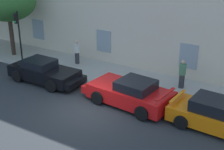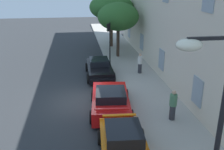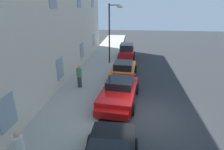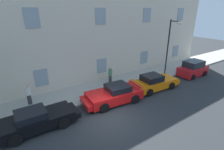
{
  "view_description": "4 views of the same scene",
  "coord_description": "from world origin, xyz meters",
  "px_view_note": "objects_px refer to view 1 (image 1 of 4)",
  "views": [
    {
      "loc": [
        8.67,
        -11.94,
        8.07
      ],
      "look_at": [
        0.1,
        2.15,
        1.19
      ],
      "focal_mm": 52.8,
      "sensor_mm": 36.0,
      "label": 1
    },
    {
      "loc": [
        14.84,
        -0.13,
        7.13
      ],
      "look_at": [
        0.58,
        1.9,
        1.88
      ],
      "focal_mm": 41.71,
      "sensor_mm": 36.0,
      "label": 2
    },
    {
      "loc": [
        -9.17,
        0.92,
        5.83
      ],
      "look_at": [
        2.73,
        2.29,
        1.35
      ],
      "focal_mm": 29.46,
      "sensor_mm": 36.0,
      "label": 3
    },
    {
      "loc": [
        -5.44,
        -8.41,
        7.08
      ],
      "look_at": [
        2.27,
        3.14,
        1.7
      ],
      "focal_mm": 27.35,
      "sensor_mm": 36.0,
      "label": 4
    }
  ],
  "objects_px": {
    "sportscar_yellow_flank": "(128,92)",
    "sportscar_white_middle": "(221,118)",
    "traffic_light": "(18,29)",
    "pedestrian_strolling": "(77,52)",
    "tree_near_kerb": "(8,2)",
    "sportscar_red_lead": "(46,73)",
    "pedestrian_admiring": "(182,74)"
  },
  "relations": [
    {
      "from": "sportscar_yellow_flank",
      "to": "pedestrian_admiring",
      "type": "bearing_deg",
      "value": 59.59
    },
    {
      "from": "sportscar_yellow_flank",
      "to": "pedestrian_admiring",
      "type": "height_order",
      "value": "pedestrian_admiring"
    },
    {
      "from": "tree_near_kerb",
      "to": "pedestrian_admiring",
      "type": "xyz_separation_m",
      "value": [
        12.58,
        0.86,
        -2.97
      ]
    },
    {
      "from": "pedestrian_admiring",
      "to": "pedestrian_strolling",
      "type": "relative_size",
      "value": 1.02
    },
    {
      "from": "traffic_light",
      "to": "pedestrian_strolling",
      "type": "relative_size",
      "value": 2.21
    },
    {
      "from": "sportscar_red_lead",
      "to": "traffic_light",
      "type": "height_order",
      "value": "traffic_light"
    },
    {
      "from": "sportscar_red_lead",
      "to": "tree_near_kerb",
      "type": "distance_m",
      "value": 6.62
    },
    {
      "from": "sportscar_yellow_flank",
      "to": "pedestrian_strolling",
      "type": "height_order",
      "value": "pedestrian_strolling"
    },
    {
      "from": "pedestrian_admiring",
      "to": "pedestrian_strolling",
      "type": "bearing_deg",
      "value": 179.48
    },
    {
      "from": "sportscar_white_middle",
      "to": "tree_near_kerb",
      "type": "bearing_deg",
      "value": 171.69
    },
    {
      "from": "sportscar_yellow_flank",
      "to": "sportscar_white_middle",
      "type": "distance_m",
      "value": 4.84
    },
    {
      "from": "sportscar_yellow_flank",
      "to": "pedestrian_strolling",
      "type": "xyz_separation_m",
      "value": [
        -5.65,
        3.14,
        0.33
      ]
    },
    {
      "from": "traffic_light",
      "to": "pedestrian_admiring",
      "type": "height_order",
      "value": "traffic_light"
    },
    {
      "from": "sportscar_yellow_flank",
      "to": "tree_near_kerb",
      "type": "height_order",
      "value": "tree_near_kerb"
    },
    {
      "from": "sportscar_red_lead",
      "to": "tree_near_kerb",
      "type": "relative_size",
      "value": 0.93
    },
    {
      "from": "traffic_light",
      "to": "pedestrian_admiring",
      "type": "distance_m",
      "value": 10.93
    },
    {
      "from": "tree_near_kerb",
      "to": "traffic_light",
      "type": "height_order",
      "value": "tree_near_kerb"
    },
    {
      "from": "traffic_light",
      "to": "sportscar_yellow_flank",
      "type": "bearing_deg",
      "value": -7.04
    },
    {
      "from": "sportscar_red_lead",
      "to": "pedestrian_strolling",
      "type": "xyz_separation_m",
      "value": [
        -0.1,
        3.23,
        0.35
      ]
    },
    {
      "from": "pedestrian_admiring",
      "to": "pedestrian_strolling",
      "type": "height_order",
      "value": "pedestrian_admiring"
    },
    {
      "from": "sportscar_red_lead",
      "to": "pedestrian_admiring",
      "type": "height_order",
      "value": "pedestrian_admiring"
    },
    {
      "from": "sportscar_white_middle",
      "to": "pedestrian_strolling",
      "type": "xyz_separation_m",
      "value": [
        -10.49,
        3.21,
        0.35
      ]
    },
    {
      "from": "sportscar_white_middle",
      "to": "sportscar_red_lead",
      "type": "bearing_deg",
      "value": -179.89
    },
    {
      "from": "pedestrian_strolling",
      "to": "tree_near_kerb",
      "type": "bearing_deg",
      "value": -169.72
    },
    {
      "from": "sportscar_white_middle",
      "to": "pedestrian_admiring",
      "type": "xyz_separation_m",
      "value": [
        -3.03,
        3.14,
        0.37
      ]
    },
    {
      "from": "pedestrian_strolling",
      "to": "pedestrian_admiring",
      "type": "bearing_deg",
      "value": -0.52
    },
    {
      "from": "sportscar_red_lead",
      "to": "tree_near_kerb",
      "type": "bearing_deg",
      "value": 156.25
    },
    {
      "from": "sportscar_white_middle",
      "to": "tree_near_kerb",
      "type": "height_order",
      "value": "tree_near_kerb"
    },
    {
      "from": "sportscar_red_lead",
      "to": "traffic_light",
      "type": "bearing_deg",
      "value": 160.23
    },
    {
      "from": "tree_near_kerb",
      "to": "pedestrian_admiring",
      "type": "bearing_deg",
      "value": 3.92
    },
    {
      "from": "tree_near_kerb",
      "to": "pedestrian_strolling",
      "type": "distance_m",
      "value": 6.0
    },
    {
      "from": "tree_near_kerb",
      "to": "sportscar_yellow_flank",
      "type": "bearing_deg",
      "value": -11.6
    }
  ]
}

